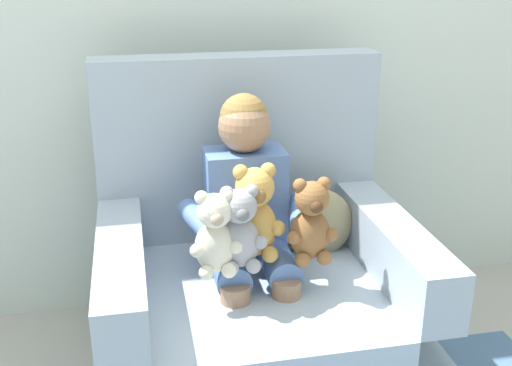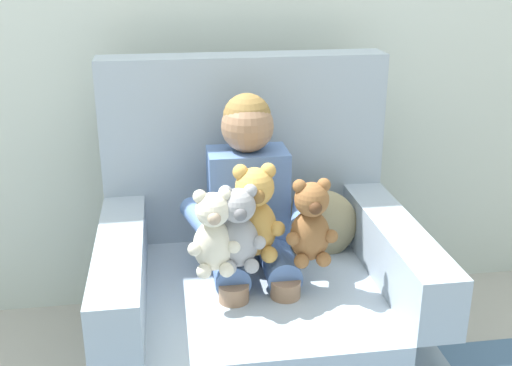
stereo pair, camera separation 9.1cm
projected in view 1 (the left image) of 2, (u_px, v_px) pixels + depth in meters
armchair at (254, 289)px, 2.13m from camera, size 1.00×0.88×1.07m
seated_child at (249, 211)px, 2.03m from camera, size 0.45×0.39×0.82m
plush_brown at (311, 223)px, 1.89m from camera, size 0.16×0.13×0.27m
plush_honey at (255, 215)px, 1.90m from camera, size 0.18×0.15×0.30m
plush_grey at (240, 230)px, 1.84m from camera, size 0.16×0.13×0.26m
plush_cream at (215, 235)px, 1.81m from camera, size 0.15×0.13×0.26m
throw_pillow at (316, 223)px, 2.20m from camera, size 0.27×0.15×0.26m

